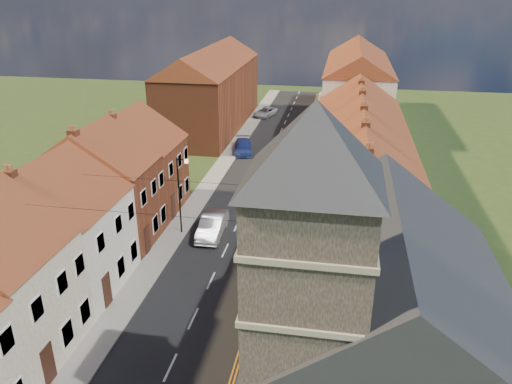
% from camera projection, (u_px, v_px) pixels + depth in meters
% --- Properties ---
extents(road, '(7.00, 90.00, 0.02)m').
position_uv_depth(road, '(254.00, 188.00, 46.77)').
color(road, black).
rests_on(road, ground).
extents(pavement_left, '(1.80, 90.00, 0.12)m').
position_uv_depth(pavement_left, '(209.00, 184.00, 47.45)').
color(pavement_left, '#9B978C').
rests_on(pavement_left, ground).
extents(pavement_right, '(1.80, 90.00, 0.12)m').
position_uv_depth(pavement_right, '(301.00, 190.00, 46.05)').
color(pavement_right, '#9B978C').
rests_on(pavement_right, ground).
extents(church, '(11.25, 14.25, 15.20)m').
position_uv_depth(church, '(374.00, 326.00, 18.79)').
color(church, '#392D28').
rests_on(church, ground).
extents(cottage_r_tudor, '(8.30, 5.20, 9.00)m').
position_uv_depth(cottage_r_tudor, '(363.00, 241.00, 27.86)').
color(cottage_r_tudor, white).
rests_on(cottage_r_tudor, ground).
extents(cottage_r_white_near, '(8.30, 6.00, 9.00)m').
position_uv_depth(cottage_r_white_near, '(362.00, 202.00, 32.75)').
color(cottage_r_white_near, brown).
rests_on(cottage_r_white_near, ground).
extents(cottage_r_cream_mid, '(8.30, 5.20, 9.00)m').
position_uv_depth(cottage_r_cream_mid, '(360.00, 174.00, 37.65)').
color(cottage_r_cream_mid, '#BAB9B0').
rests_on(cottage_r_cream_mid, ground).
extents(cottage_r_pink, '(8.30, 6.00, 9.00)m').
position_uv_depth(cottage_r_pink, '(359.00, 152.00, 42.55)').
color(cottage_r_pink, '#BAB9B0').
rests_on(cottage_r_pink, ground).
extents(cottage_r_white_far, '(8.30, 5.20, 9.00)m').
position_uv_depth(cottage_r_white_far, '(358.00, 134.00, 47.44)').
color(cottage_r_white_far, '#BAB9B0').
rests_on(cottage_r_white_far, ground).
extents(cottage_r_cream_far, '(8.30, 6.00, 9.00)m').
position_uv_depth(cottage_r_cream_far, '(358.00, 120.00, 52.34)').
color(cottage_r_cream_far, white).
rests_on(cottage_r_cream_far, ground).
extents(cottage_l_white, '(8.30, 6.90, 8.80)m').
position_uv_depth(cottage_l_white, '(51.00, 223.00, 30.18)').
color(cottage_l_white, '#BAB9B0').
rests_on(cottage_l_white, ground).
extents(cottage_l_brick_mid, '(8.30, 5.70, 9.10)m').
position_uv_depth(cottage_l_brick_mid, '(97.00, 184.00, 35.65)').
color(cottage_l_brick_mid, brown).
rests_on(cottage_l_brick_mid, ground).
extents(cottage_l_pink, '(8.30, 6.30, 8.80)m').
position_uv_depth(cottage_l_pink, '(130.00, 159.00, 40.97)').
color(cottage_l_pink, brown).
rests_on(cottage_l_pink, ground).
extents(block_right_far, '(8.30, 24.20, 10.50)m').
position_uv_depth(block_right_far, '(357.00, 85.00, 65.90)').
color(block_right_far, white).
rests_on(block_right_far, ground).
extents(block_left_far, '(8.30, 24.20, 10.50)m').
position_uv_depth(block_left_far, '(211.00, 87.00, 64.34)').
color(block_left_far, brown).
rests_on(block_left_far, ground).
extents(lamppost, '(0.88, 0.15, 6.00)m').
position_uv_depth(lamppost, '(180.00, 191.00, 36.93)').
color(lamppost, black).
rests_on(lamppost, pavement_left).
extents(car_mid, '(1.78, 4.81, 1.57)m').
position_uv_depth(car_mid, '(212.00, 225.00, 37.84)').
color(car_mid, '#A4A5AB').
rests_on(car_mid, ground).
extents(car_far, '(2.88, 5.07, 1.38)m').
position_uv_depth(car_far, '(243.00, 147.00, 56.19)').
color(car_far, navy).
rests_on(car_far, ground).
extents(car_distant, '(3.49, 5.04, 1.28)m').
position_uv_depth(car_distant, '(265.00, 112.00, 71.28)').
color(car_distant, '#B1B2BA').
rests_on(car_distant, ground).
extents(pedestrian_right, '(1.07, 0.92, 1.92)m').
position_uv_depth(pedestrian_right, '(278.00, 235.00, 35.72)').
color(pedestrian_right, '#2A2321').
rests_on(pedestrian_right, pavement_right).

